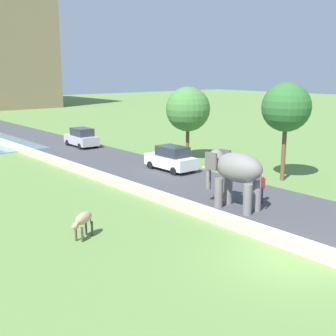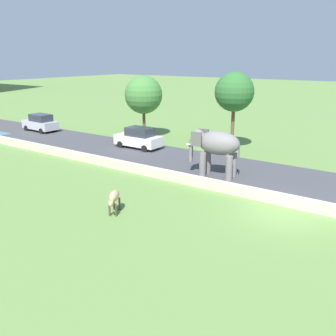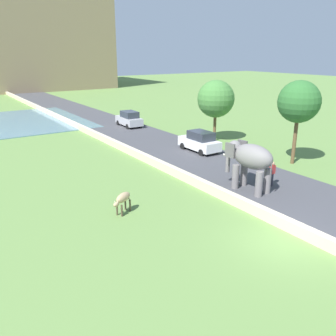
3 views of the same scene
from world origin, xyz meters
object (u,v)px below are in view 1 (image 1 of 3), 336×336
elephant (235,171)px  car_silver (82,138)px  person_beside_elephant (261,188)px  cow_tan (83,220)px  car_white (171,159)px

elephant → car_silver: elephant is taller
person_beside_elephant → car_silver: bearing=86.4°
elephant → car_silver: 21.98m
person_beside_elephant → cow_tan: person_beside_elephant is taller
car_silver → car_white: size_ratio=1.02×
person_beside_elephant → cow_tan: (-9.76, 1.63, -0.04)m
elephant → car_white: bearing=70.1°
elephant → person_beside_elephant: bearing=-10.5°
person_beside_elephant → car_white: 9.21m
elephant → car_silver: size_ratio=0.87×
car_silver → car_white: (0.00, -12.94, 0.00)m
person_beside_elephant → elephant: bearing=169.5°
elephant → car_white: elephant is taller
person_beside_elephant → car_white: (1.39, 9.11, 0.03)m
car_silver → cow_tan: size_ratio=2.95×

